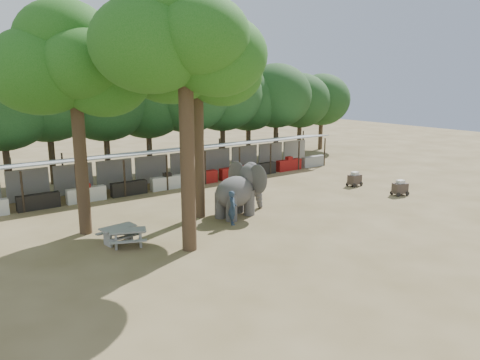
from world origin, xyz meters
TOP-DOWN VIEW (x-y plane):
  - ground at (0.00, 0.00)m, footprint 100.00×100.00m
  - vendor_stalls at (-0.00, 13.84)m, footprint 28.00×2.99m
  - yard_tree_left at (-9.13, 7.19)m, footprint 7.10×6.90m
  - yard_tree_center at (-6.13, 2.19)m, footprint 7.10×6.90m
  - yard_tree_back at (-3.13, 6.19)m, footprint 7.10×6.90m
  - backdrop_trees at (0.00, 19.00)m, footprint 46.46×5.95m
  - elephant at (-0.95, 5.03)m, footprint 3.86×2.86m
  - handler at (-2.33, 3.85)m, footprint 0.68×0.77m
  - picnic_table_near at (-8.08, 3.93)m, footprint 2.03×1.94m
  - picnic_table_far at (-8.26, 4.65)m, footprint 1.77×1.63m
  - cart_front at (10.04, 2.41)m, footprint 1.16×0.90m
  - cart_back at (9.73, 5.92)m, footprint 1.06×0.71m

SIDE VIEW (x-z plane):
  - ground at x=0.00m, z-range 0.00..0.00m
  - cart_front at x=10.04m, z-range -0.01..1.00m
  - cart_back at x=9.73m, z-range -0.01..1.01m
  - picnic_table_far at x=-8.26m, z-range 0.12..0.92m
  - picnic_table_near at x=-8.08m, z-range 0.12..0.93m
  - handler at x=-2.33m, z-range 0.00..1.80m
  - vendor_stalls at x=0.00m, z-range -0.22..2.58m
  - elephant at x=-0.95m, z-range 0.00..2.88m
  - backdrop_trees at x=0.00m, z-range 1.35..9.68m
  - yard_tree_left at x=-9.13m, z-range 2.69..13.71m
  - yard_tree_back at x=-3.13m, z-range 2.86..14.22m
  - yard_tree_center at x=-6.13m, z-range 3.19..15.23m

